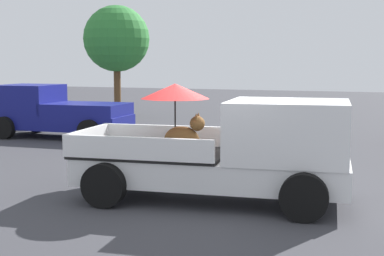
{
  "coord_description": "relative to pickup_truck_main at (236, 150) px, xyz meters",
  "views": [
    {
      "loc": [
        3.22,
        -9.49,
        2.58
      ],
      "look_at": [
        -1.13,
        1.93,
        1.1
      ],
      "focal_mm": 50.92,
      "sensor_mm": 36.0,
      "label": 1
    }
  ],
  "objects": [
    {
      "name": "tree_by_lot",
      "position": [
        -9.49,
        12.86,
        2.66
      ],
      "size": [
        3.04,
        3.04,
        5.17
      ],
      "color": "brown",
      "rests_on": "ground"
    },
    {
      "name": "ground_plane",
      "position": [
        -0.45,
        -0.05,
        -0.97
      ],
      "size": [
        80.0,
        80.0,
        0.0
      ],
      "primitive_type": "plane",
      "color": "#38383D"
    },
    {
      "name": "pickup_truck_main",
      "position": [
        0.0,
        0.0,
        0.0
      ],
      "size": [
        5.23,
        2.7,
        2.19
      ],
      "rotation": [
        0.0,
        0.0,
        0.11
      ],
      "color": "black",
      "rests_on": "ground"
    },
    {
      "name": "pickup_truck_red",
      "position": [
        -8.31,
        6.25,
        -0.1
      ],
      "size": [
        4.89,
        2.37,
        1.8
      ],
      "rotation": [
        0.0,
        0.0,
        3.19
      ],
      "color": "black",
      "rests_on": "ground"
    }
  ]
}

